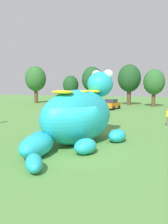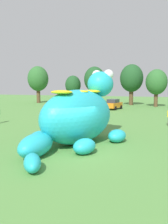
# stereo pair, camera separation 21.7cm
# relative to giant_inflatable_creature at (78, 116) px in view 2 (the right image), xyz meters

# --- Properties ---
(ground_plane) EXTENTS (160.00, 160.00, 0.00)m
(ground_plane) POSITION_rel_giant_inflatable_creature_xyz_m (0.67, -1.69, -1.80)
(ground_plane) COLOR #568E42
(giant_inflatable_creature) EXTENTS (5.89, 9.92, 4.93)m
(giant_inflatable_creature) POSITION_rel_giant_inflatable_creature_xyz_m (0.00, 0.00, 0.00)
(giant_inflatable_creature) COLOR #23B2C6
(giant_inflatable_creature) RESTS_ON ground
(car_black) EXTENTS (2.23, 4.24, 1.72)m
(car_black) POSITION_rel_giant_inflatable_creature_xyz_m (-10.94, 23.12, -0.94)
(car_black) COLOR black
(car_black) RESTS_ON ground
(car_blue) EXTENTS (1.99, 4.13, 1.72)m
(car_blue) POSITION_rel_giant_inflatable_creature_xyz_m (-7.02, 23.68, -0.94)
(car_blue) COLOR #2347B7
(car_blue) RESTS_ON ground
(car_orange) EXTENTS (2.35, 4.29, 1.72)m
(car_orange) POSITION_rel_giant_inflatable_creature_xyz_m (-3.63, 22.88, -0.94)
(car_orange) COLOR orange
(car_orange) RESTS_ON ground
(tree_far_left) EXTENTS (4.87, 4.87, 8.65)m
(tree_far_left) POSITION_rel_giant_inflatable_creature_xyz_m (-24.27, 31.68, 3.85)
(tree_far_left) COLOR brown
(tree_far_left) RESTS_ON ground
(tree_left) EXTENTS (3.61, 3.61, 6.41)m
(tree_left) POSITION_rel_giant_inflatable_creature_xyz_m (-16.17, 33.86, 2.39)
(tree_left) COLOR brown
(tree_left) RESTS_ON ground
(tree_mid_left) EXTENTS (4.67, 4.67, 8.29)m
(tree_mid_left) POSITION_rel_giant_inflatable_creature_xyz_m (-10.95, 34.05, 3.62)
(tree_mid_left) COLOR brown
(tree_mid_left) RESTS_ON ground
(tree_centre_left) EXTENTS (4.74, 4.74, 8.40)m
(tree_centre_left) POSITION_rel_giant_inflatable_creature_xyz_m (-2.58, 33.36, 3.69)
(tree_centre_left) COLOR brown
(tree_centre_left) RESTS_ON ground
(tree_centre) EXTENTS (3.99, 3.99, 7.07)m
(tree_centre) POSITION_rel_giant_inflatable_creature_xyz_m (2.52, 31.03, 2.82)
(tree_centre) COLOR brown
(tree_centre) RESTS_ON ground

